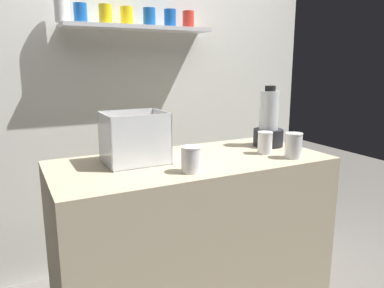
# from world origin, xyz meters

# --- Properties ---
(counter) EXTENTS (1.40, 0.64, 0.90)m
(counter) POSITION_xyz_m (0.00, 0.00, 0.45)
(counter) COLOR tan
(counter) RESTS_ON ground_plane
(back_wall_unit) EXTENTS (2.60, 0.24, 2.50)m
(back_wall_unit) POSITION_xyz_m (-0.00, 0.77, 1.26)
(back_wall_unit) COLOR silver
(back_wall_unit) RESTS_ON ground_plane
(carrot_display_bin) EXTENTS (0.30, 0.24, 0.25)m
(carrot_display_bin) POSITION_xyz_m (-0.27, 0.07, 0.98)
(carrot_display_bin) COLOR white
(carrot_display_bin) RESTS_ON counter
(blender_pitcher) EXTENTS (0.17, 0.17, 0.35)m
(blender_pitcher) POSITION_xyz_m (0.54, 0.08, 1.03)
(blender_pitcher) COLOR black
(blender_pitcher) RESTS_ON counter
(juice_cup_orange_far_left) EXTENTS (0.09, 0.09, 0.12)m
(juice_cup_orange_far_left) POSITION_xyz_m (-0.11, -0.20, 0.95)
(juice_cup_orange_far_left) COLOR white
(juice_cup_orange_far_left) RESTS_ON counter
(juice_cup_beet_left) EXTENTS (0.08, 0.08, 0.12)m
(juice_cup_beet_left) POSITION_xyz_m (0.41, -0.07, 0.95)
(juice_cup_beet_left) COLOR white
(juice_cup_beet_left) RESTS_ON counter
(juice_cup_carrot_middle) EXTENTS (0.09, 0.09, 0.13)m
(juice_cup_carrot_middle) POSITION_xyz_m (0.48, -0.21, 0.96)
(juice_cup_carrot_middle) COLOR white
(juice_cup_carrot_middle) RESTS_ON counter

